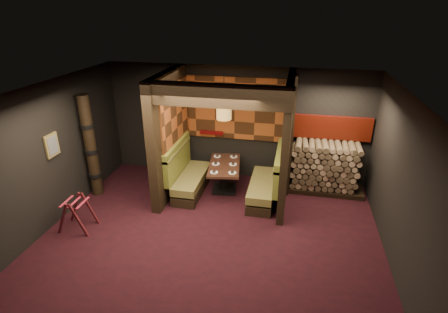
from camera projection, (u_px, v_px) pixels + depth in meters
floor at (210, 237)px, 6.84m from camera, size 6.50×5.50×0.02m
ceiling at (208, 92)px, 5.68m from camera, size 6.50×5.50×0.02m
wall_back at (236, 123)px, 8.73m from camera, size 6.50×0.02×2.85m
wall_front at (147, 281)px, 3.79m from camera, size 6.50×0.02×2.85m
wall_left at (49, 156)px, 6.87m from camera, size 0.02×5.50×2.85m
wall_right at (404, 189)px, 5.65m from camera, size 0.02×5.50×2.85m
partition_left at (170, 135)px, 7.99m from camera, size 0.20×2.20×2.85m
partition_right at (287, 143)px, 7.54m from camera, size 0.15×2.10×2.85m
header_beam at (216, 96)px, 6.40m from camera, size 2.85×0.18×0.44m
tapa_back_panel at (235, 109)px, 8.53m from camera, size 2.40×0.06×1.55m
tapa_side_panel at (176, 115)px, 7.95m from camera, size 0.04×1.85×1.45m
lacquer_shelf at (212, 132)px, 8.84m from camera, size 0.60×0.12×0.07m
booth_bench_left at (188, 176)px, 8.33m from camera, size 0.68×1.60×1.14m
booth_bench_right at (267, 184)px, 7.97m from camera, size 0.68×1.60×1.14m
dining_table at (224, 173)px, 8.34m from camera, size 0.89×1.40×0.69m
place_settings at (224, 164)px, 8.24m from camera, size 0.72×1.13×0.03m
pendant_lamp at (224, 109)px, 7.66m from camera, size 0.33×0.33×1.03m
framed_picture at (52, 145)px, 6.87m from camera, size 0.05×0.36×0.46m
luggage_rack at (77, 212)px, 6.95m from camera, size 0.69×0.50×0.74m
totem_column at (91, 147)px, 7.91m from camera, size 0.31×0.31×2.40m
firewood_stack at (327, 168)px, 8.26m from camera, size 1.73×0.70×1.22m
mosaic_header at (331, 128)px, 8.20m from camera, size 1.83×0.10×0.56m
bay_front_post at (291, 139)px, 7.75m from camera, size 0.08×0.08×2.85m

